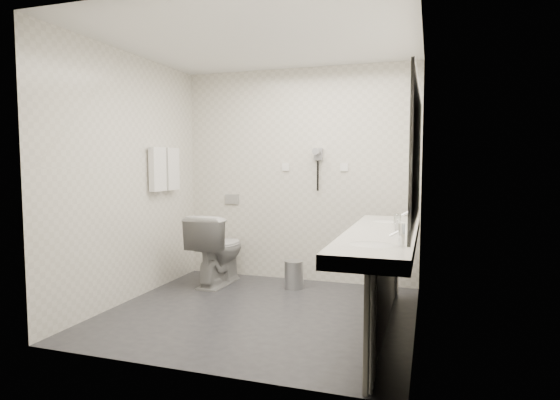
% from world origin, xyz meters
% --- Properties ---
extents(floor, '(2.80, 2.80, 0.00)m').
position_xyz_m(floor, '(0.00, 0.00, 0.00)').
color(floor, '#2B2B31').
rests_on(floor, ground).
extents(ceiling, '(2.80, 2.80, 0.00)m').
position_xyz_m(ceiling, '(0.00, 0.00, 2.50)').
color(ceiling, white).
rests_on(ceiling, wall_back).
extents(wall_back, '(2.80, 0.00, 2.80)m').
position_xyz_m(wall_back, '(0.00, 1.30, 1.25)').
color(wall_back, silver).
rests_on(wall_back, floor).
extents(wall_front, '(2.80, 0.00, 2.80)m').
position_xyz_m(wall_front, '(0.00, -1.30, 1.25)').
color(wall_front, silver).
rests_on(wall_front, floor).
extents(wall_left, '(0.00, 2.60, 2.60)m').
position_xyz_m(wall_left, '(-1.40, 0.00, 1.25)').
color(wall_left, silver).
rests_on(wall_left, floor).
extents(wall_right, '(0.00, 2.60, 2.60)m').
position_xyz_m(wall_right, '(1.40, 0.00, 1.25)').
color(wall_right, silver).
rests_on(wall_right, floor).
extents(vanity_counter, '(0.55, 2.20, 0.10)m').
position_xyz_m(vanity_counter, '(1.12, -0.20, 0.80)').
color(vanity_counter, white).
rests_on(vanity_counter, floor).
extents(vanity_panel, '(0.03, 2.15, 0.75)m').
position_xyz_m(vanity_panel, '(1.15, -0.20, 0.38)').
color(vanity_panel, gray).
rests_on(vanity_panel, floor).
extents(vanity_post_near, '(0.06, 0.06, 0.75)m').
position_xyz_m(vanity_post_near, '(1.18, -1.24, 0.38)').
color(vanity_post_near, silver).
rests_on(vanity_post_near, floor).
extents(vanity_post_far, '(0.06, 0.06, 0.75)m').
position_xyz_m(vanity_post_far, '(1.18, 0.84, 0.38)').
color(vanity_post_far, silver).
rests_on(vanity_post_far, floor).
extents(mirror, '(0.02, 2.20, 1.05)m').
position_xyz_m(mirror, '(1.39, -0.20, 1.45)').
color(mirror, '#B2BCC6').
rests_on(mirror, wall_right).
extents(basin_near, '(0.40, 0.31, 0.05)m').
position_xyz_m(basin_near, '(1.12, -0.85, 0.83)').
color(basin_near, white).
rests_on(basin_near, vanity_counter).
extents(basin_far, '(0.40, 0.31, 0.05)m').
position_xyz_m(basin_far, '(1.12, 0.45, 0.83)').
color(basin_far, white).
rests_on(basin_far, vanity_counter).
extents(faucet_near, '(0.04, 0.04, 0.15)m').
position_xyz_m(faucet_near, '(1.32, -0.85, 0.92)').
color(faucet_near, silver).
rests_on(faucet_near, vanity_counter).
extents(faucet_far, '(0.04, 0.04, 0.15)m').
position_xyz_m(faucet_far, '(1.32, 0.45, 0.92)').
color(faucet_far, silver).
rests_on(faucet_far, vanity_counter).
extents(soap_bottle_a, '(0.05, 0.05, 0.10)m').
position_xyz_m(soap_bottle_a, '(1.25, -0.17, 0.90)').
color(soap_bottle_a, white).
rests_on(soap_bottle_a, vanity_counter).
extents(glass_left, '(0.07, 0.07, 0.11)m').
position_xyz_m(glass_left, '(1.23, 0.11, 0.90)').
color(glass_left, silver).
rests_on(glass_left, vanity_counter).
extents(toilet, '(0.49, 0.82, 0.82)m').
position_xyz_m(toilet, '(-0.82, 0.81, 0.41)').
color(toilet, white).
rests_on(toilet, floor).
extents(flush_plate, '(0.18, 0.02, 0.12)m').
position_xyz_m(flush_plate, '(-0.85, 1.29, 0.95)').
color(flush_plate, '#B2B5BA').
rests_on(flush_plate, wall_back).
extents(pedal_bin, '(0.24, 0.24, 0.30)m').
position_xyz_m(pedal_bin, '(0.07, 0.89, 0.15)').
color(pedal_bin, '#B2B5BA').
rests_on(pedal_bin, floor).
extents(bin_lid, '(0.21, 0.21, 0.02)m').
position_xyz_m(bin_lid, '(0.07, 0.89, 0.30)').
color(bin_lid, '#B2B5BA').
rests_on(bin_lid, pedal_bin).
extents(towel_rail, '(0.02, 0.62, 0.02)m').
position_xyz_m(towel_rail, '(-1.35, 0.55, 1.55)').
color(towel_rail, silver).
rests_on(towel_rail, wall_left).
extents(towel_near, '(0.07, 0.24, 0.48)m').
position_xyz_m(towel_near, '(-1.34, 0.41, 1.33)').
color(towel_near, white).
rests_on(towel_near, towel_rail).
extents(towel_far, '(0.07, 0.24, 0.48)m').
position_xyz_m(towel_far, '(-1.34, 0.69, 1.33)').
color(towel_far, white).
rests_on(towel_far, towel_rail).
extents(dryer_cradle, '(0.10, 0.04, 0.14)m').
position_xyz_m(dryer_cradle, '(0.25, 1.27, 1.50)').
color(dryer_cradle, '#949599').
rests_on(dryer_cradle, wall_back).
extents(dryer_barrel, '(0.08, 0.14, 0.08)m').
position_xyz_m(dryer_barrel, '(0.25, 1.20, 1.53)').
color(dryer_barrel, '#949599').
rests_on(dryer_barrel, dryer_cradle).
extents(dryer_cord, '(0.02, 0.02, 0.35)m').
position_xyz_m(dryer_cord, '(0.25, 1.26, 1.25)').
color(dryer_cord, black).
rests_on(dryer_cord, dryer_cradle).
extents(switch_plate_a, '(0.09, 0.02, 0.09)m').
position_xyz_m(switch_plate_a, '(-0.15, 1.29, 1.35)').
color(switch_plate_a, white).
rests_on(switch_plate_a, wall_back).
extents(switch_plate_b, '(0.09, 0.02, 0.09)m').
position_xyz_m(switch_plate_b, '(0.55, 1.29, 1.35)').
color(switch_plate_b, white).
rests_on(switch_plate_b, wall_back).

